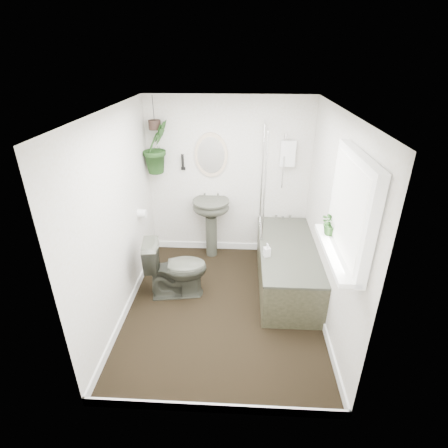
{
  "coord_description": "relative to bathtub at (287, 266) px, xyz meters",
  "views": [
    {
      "loc": [
        0.19,
        -3.36,
        2.8
      ],
      "look_at": [
        0.0,
        0.15,
        1.05
      ],
      "focal_mm": 28.0,
      "sensor_mm": 36.0,
      "label": 1
    }
  ],
  "objects": [
    {
      "name": "floor",
      "position": [
        -0.8,
        -0.5,
        -0.3
      ],
      "size": [
        2.3,
        2.8,
        0.02
      ],
      "primitive_type": "cube",
      "color": "black",
      "rests_on": "ground"
    },
    {
      "name": "ceiling",
      "position": [
        -0.8,
        -0.5,
        2.02
      ],
      "size": [
        2.3,
        2.8,
        0.02
      ],
      "primitive_type": "cube",
      "color": "white",
      "rests_on": "ground"
    },
    {
      "name": "wall_back",
      "position": [
        -0.8,
        0.91,
        0.86
      ],
      "size": [
        2.3,
        0.02,
        2.3
      ],
      "primitive_type": "cube",
      "color": "silver",
      "rests_on": "ground"
    },
    {
      "name": "wall_front",
      "position": [
        -0.8,
        -1.91,
        0.86
      ],
      "size": [
        2.3,
        0.02,
        2.3
      ],
      "primitive_type": "cube",
      "color": "silver",
      "rests_on": "ground"
    },
    {
      "name": "wall_left",
      "position": [
        -1.96,
        -0.5,
        0.86
      ],
      "size": [
        0.02,
        2.8,
        2.3
      ],
      "primitive_type": "cube",
      "color": "silver",
      "rests_on": "ground"
    },
    {
      "name": "wall_right",
      "position": [
        0.36,
        -0.5,
        0.86
      ],
      "size": [
        0.02,
        2.8,
        2.3
      ],
      "primitive_type": "cube",
      "color": "silver",
      "rests_on": "ground"
    },
    {
      "name": "skirting",
      "position": [
        -0.8,
        -0.5,
        -0.24
      ],
      "size": [
        2.3,
        2.8,
        0.1
      ],
      "primitive_type": "cube",
      "color": "white",
      "rests_on": "floor"
    },
    {
      "name": "bathtub",
      "position": [
        0.0,
        0.0,
        0.0
      ],
      "size": [
        0.72,
        1.72,
        0.58
      ],
      "primitive_type": null,
      "color": "#393B31",
      "rests_on": "floor"
    },
    {
      "name": "bath_screen",
      "position": [
        -0.33,
        0.49,
        0.99
      ],
      "size": [
        0.04,
        0.72,
        1.4
      ],
      "primitive_type": null,
      "color": "silver",
      "rests_on": "bathtub"
    },
    {
      "name": "shower_box",
      "position": [
        0.0,
        0.84,
        1.26
      ],
      "size": [
        0.2,
        0.1,
        0.35
      ],
      "primitive_type": "cube",
      "color": "white",
      "rests_on": "wall_back"
    },
    {
      "name": "oval_mirror",
      "position": [
        -1.05,
        0.87,
        1.21
      ],
      "size": [
        0.46,
        0.03,
        0.62
      ],
      "primitive_type": "ellipsoid",
      "color": "#CAB293",
      "rests_on": "wall_back"
    },
    {
      "name": "wall_sconce",
      "position": [
        -1.45,
        0.86,
        1.11
      ],
      "size": [
        0.04,
        0.04,
        0.22
      ],
      "primitive_type": "cylinder",
      "color": "black",
      "rests_on": "wall_back"
    },
    {
      "name": "toilet_roll_holder",
      "position": [
        -1.9,
        0.2,
        0.61
      ],
      "size": [
        0.11,
        0.11,
        0.11
      ],
      "primitive_type": "cylinder",
      "rotation": [
        0.0,
        1.57,
        0.0
      ],
      "color": "white",
      "rests_on": "wall_left"
    },
    {
      "name": "window_recess",
      "position": [
        0.29,
        -1.2,
        1.36
      ],
      "size": [
        0.08,
        1.0,
        0.9
      ],
      "primitive_type": "cube",
      "color": "white",
      "rests_on": "wall_right"
    },
    {
      "name": "window_sill",
      "position": [
        0.22,
        -1.2,
        0.94
      ],
      "size": [
        0.18,
        1.0,
        0.04
      ],
      "primitive_type": "cube",
      "color": "white",
      "rests_on": "wall_right"
    },
    {
      "name": "window_blinds",
      "position": [
        0.24,
        -1.2,
        1.36
      ],
      "size": [
        0.01,
        0.86,
        0.76
      ],
      "primitive_type": "cube",
      "color": "white",
      "rests_on": "wall_right"
    },
    {
      "name": "toilet",
      "position": [
        -1.4,
        -0.27,
        0.1
      ],
      "size": [
        0.81,
        0.54,
        0.77
      ],
      "primitive_type": "imported",
      "rotation": [
        0.0,
        0.0,
        1.73
      ],
      "color": "#393B31",
      "rests_on": "floor"
    },
    {
      "name": "pedestal_sink",
      "position": [
        -1.05,
        0.71,
        0.16
      ],
      "size": [
        0.54,
        0.46,
        0.9
      ],
      "primitive_type": null,
      "rotation": [
        0.0,
        0.0,
        0.02
      ],
      "color": "#393B31",
      "rests_on": "floor"
    },
    {
      "name": "sill_plant",
      "position": [
        0.23,
        -0.9,
        1.08
      ],
      "size": [
        0.25,
        0.23,
        0.23
      ],
      "primitive_type": "imported",
      "rotation": [
        0.0,
        0.0,
        0.28
      ],
      "color": "black",
      "rests_on": "window_sill"
    },
    {
      "name": "hanging_plant",
      "position": [
        -1.77,
        0.75,
        1.35
      ],
      "size": [
        0.49,
        0.5,
        0.71
      ],
      "primitive_type": "imported",
      "rotation": [
        0.0,
        0.0,
        0.89
      ],
      "color": "black",
      "rests_on": "ceiling"
    },
    {
      "name": "soap_bottle",
      "position": [
        -0.29,
        -0.24,
        0.37
      ],
      "size": [
        0.1,
        0.1,
        0.17
      ],
      "primitive_type": "imported",
      "rotation": [
        0.0,
        0.0,
        0.31
      ],
      "color": "black",
      "rests_on": "bathtub"
    },
    {
      "name": "hanging_pot",
      "position": [
        -1.77,
        0.75,
        1.64
      ],
      "size": [
        0.16,
        0.16,
        0.12
      ],
      "primitive_type": "cylinder",
      "color": "black",
      "rests_on": "ceiling"
    }
  ]
}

